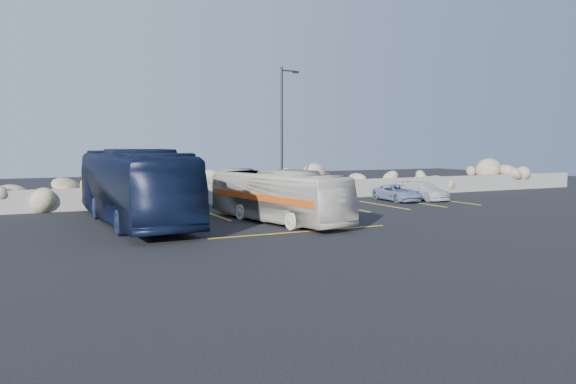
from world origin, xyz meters
name	(u,v)px	position (x,y,z in m)	size (l,w,h in m)	color
ground	(325,231)	(0.00, 0.00, 0.00)	(90.00, 90.00, 0.00)	black
seawall	(227,193)	(0.00, 12.00, 0.60)	(60.00, 0.40, 1.20)	gray
riprap_pile	(220,181)	(0.00, 13.20, 1.30)	(54.00, 2.80, 2.60)	tan
parking_lines	(349,211)	(4.64, 5.57, 0.01)	(18.16, 9.36, 0.01)	yellow
lamppost	(283,132)	(2.56, 9.50, 4.30)	(1.14, 0.18, 8.00)	#292725
vintage_bus	(277,196)	(-0.73, 3.19, 1.21)	(2.03, 8.67, 2.41)	silver
tour_coach	(134,186)	(-6.71, 5.66, 1.68)	(2.83, 12.08, 3.36)	black
car_a	(284,196)	(2.13, 8.41, 0.65)	(1.55, 3.84, 1.31)	silver
car_c	(423,191)	(12.18, 8.60, 0.58)	(1.61, 3.96, 1.15)	silver
car_d	(398,193)	(10.11, 8.54, 0.52)	(1.73, 3.75, 1.04)	#8494BC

